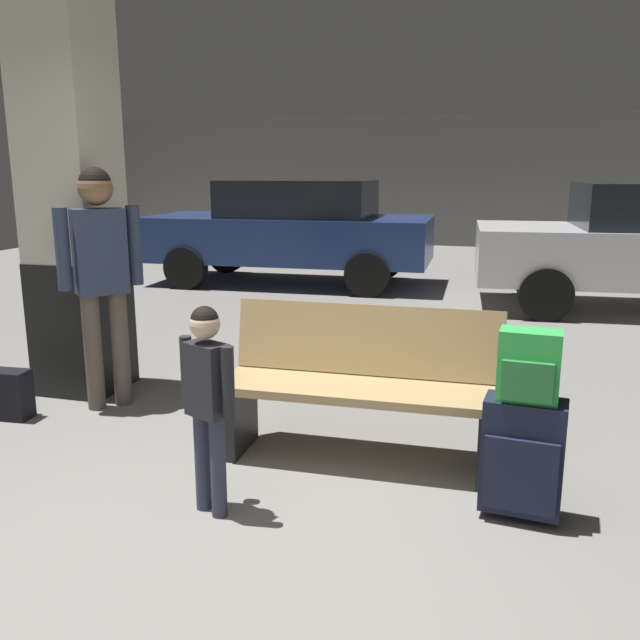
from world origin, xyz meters
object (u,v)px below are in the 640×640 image
adult (101,263)px  backpack_bright (529,367)px  parked_car_far (292,229)px  backpack_dark_floor (10,395)px  suitcase (522,456)px  structural_pillar (73,202)px  child (207,388)px  bench (360,386)px

adult → backpack_bright: bearing=-16.6°
backpack_bright → parked_car_far: size_ratio=0.08×
backpack_bright → backpack_dark_floor: 3.43m
suitcase → backpack_dark_floor: (-3.34, 0.44, -0.15)m
backpack_bright → structural_pillar: bearing=160.5°
structural_pillar → parked_car_far: size_ratio=0.69×
child → parked_car_far: size_ratio=0.25×
backpack_bright → adult: bearing=163.4°
structural_pillar → bench: size_ratio=1.79×
backpack_bright → adult: size_ratio=0.20×
structural_pillar → backpack_dark_floor: size_ratio=8.48×
backpack_bright → adult: adult is taller
suitcase → bench: bearing=152.4°
suitcase → child: size_ratio=0.58×
backpack_dark_floor → parked_car_far: size_ratio=0.08×
adult → parked_car_far: adult is taller
adult → backpack_dark_floor: adult is taller
child → parked_car_far: 6.81m
bench → suitcase: (0.91, -0.47, -0.12)m
child → parked_car_far: bearing=104.9°
suitcase → backpack_dark_floor: bearing=172.4°
backpack_bright → backpack_dark_floor: backpack_bright is taller
suitcase → adult: (-2.82, 0.84, 0.72)m
parked_car_far → structural_pillar: bearing=-90.1°
bench → parked_car_far: (-2.31, 5.75, 0.36)m
bench → backpack_bright: backpack_bright is taller
suitcase → parked_car_far: 7.02m
bench → backpack_dark_floor: bench is taller
suitcase → adult: size_ratio=0.36×
structural_pillar → backpack_bright: (3.23, -1.15, -0.66)m
bench → backpack_bright: bearing=-27.7°
backpack_bright → parked_car_far: parked_car_far is taller
backpack_bright → child: 1.52m
backpack_bright → backpack_dark_floor: (-3.34, 0.44, -0.60)m
structural_pillar → backpack_dark_floor: structural_pillar is taller
structural_pillar → child: 2.44m
suitcase → parked_car_far: (-3.22, 6.22, 0.48)m
bench → adult: bearing=169.2°
bench → child: 1.03m
structural_pillar → bench: structural_pillar is taller
backpack_bright → parked_car_far: 7.00m
child → adult: bearing=138.4°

